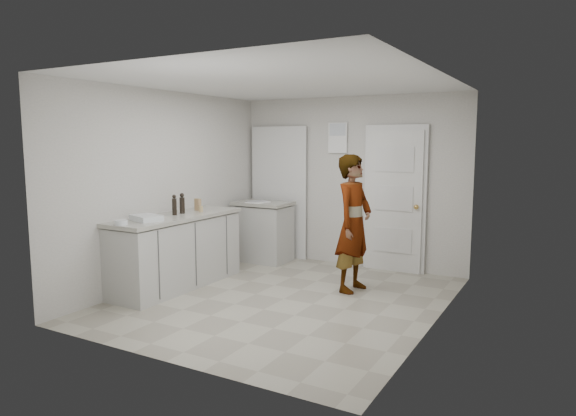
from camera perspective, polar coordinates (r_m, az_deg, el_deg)
The scene contains 12 objects.
ground at distance 6.15m, azimuth -0.48°, elevation -10.06°, with size 4.00×4.00×0.00m, color gray.
room_shell at distance 7.73m, azimuth 5.58°, elevation 1.27°, with size 4.00×4.00×4.00m.
main_counter at distance 6.71m, azimuth -12.21°, elevation -4.98°, with size 0.64×1.96×0.93m.
side_counter at distance 7.97m, azimuth -2.76°, elevation -2.85°, with size 0.84×0.61×0.93m.
person at distance 6.36m, azimuth 7.30°, elevation -1.70°, with size 0.62×0.41×1.69m, color silver.
cake_mix_box at distance 6.98m, azimuth -9.99°, elevation 0.37°, with size 0.10×0.04×0.16m, color #A37851.
spice_jar at distance 6.82m, azimuth -9.64°, elevation -0.12°, with size 0.05×0.05×0.08m, color tan.
oil_cruet_a at distance 6.73m, azimuth -11.68°, elevation 0.47°, with size 0.07×0.07×0.27m.
oil_cruet_b at distance 6.59m, azimuth -12.51°, elevation 0.29°, with size 0.06×0.06×0.26m.
baking_dish at distance 6.23m, azimuth -15.47°, elevation -1.09°, with size 0.43×0.36×0.07m.
egg_bowl at distance 5.98m, azimuth -18.05°, elevation -1.55°, with size 0.14×0.14×0.05m.
papers at distance 7.79m, azimuth -3.38°, elevation 0.64°, with size 0.25×0.32×0.01m, color white.
Camera 1 is at (2.92, -5.09, 1.84)m, focal length 32.00 mm.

